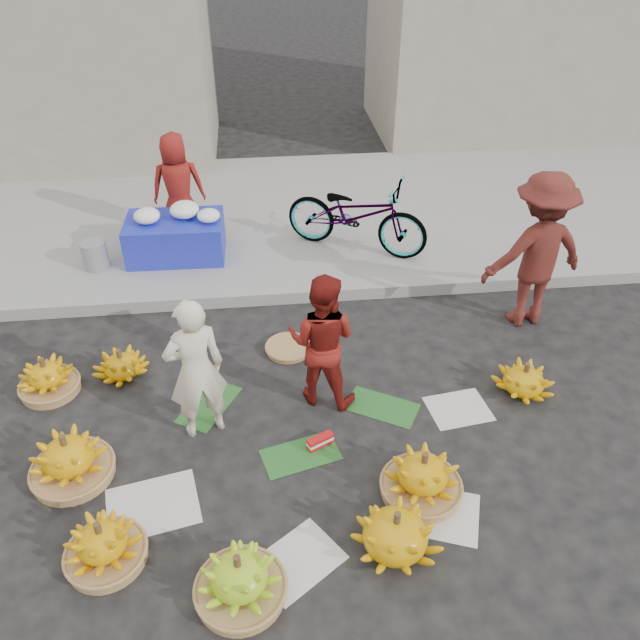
{
  "coord_description": "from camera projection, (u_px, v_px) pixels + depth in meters",
  "views": [
    {
      "loc": [
        -0.32,
        -3.82,
        4.06
      ],
      "look_at": [
        0.17,
        0.77,
        0.7
      ],
      "focal_mm": 35.0,
      "sensor_mm": 36.0,
      "label": 1
    }
  ],
  "objects": [
    {
      "name": "banana_bunch_5",
      "position": [
        524.0,
        380.0,
        5.88
      ],
      "size": [
        0.6,
        0.6,
        0.34
      ],
      "rotation": [
        0.0,
        0.0,
        -0.14
      ],
      "color": "#E1A70B",
      "rests_on": "ground"
    },
    {
      "name": "curb",
      "position": [
        292.0,
        293.0,
        7.21
      ],
      "size": [
        40.0,
        0.25,
        0.15
      ],
      "primitive_type": "cube",
      "color": "gray",
      "rests_on": "ground"
    },
    {
      "name": "banana_bunch_3",
      "position": [
        395.0,
        533.0,
        4.48
      ],
      "size": [
        0.79,
        0.79,
        0.41
      ],
      "rotation": [
        0.0,
        0.0,
        0.22
      ],
      "color": "#E1A70B",
      "rests_on": "ground"
    },
    {
      "name": "grey_bucket",
      "position": [
        95.0,
        255.0,
        7.49
      ],
      "size": [
        0.3,
        0.3,
        0.34
      ],
      "primitive_type": "cylinder",
      "color": "gray",
      "rests_on": "sidewalk"
    },
    {
      "name": "banana_bunch_7",
      "position": [
        122.0,
        365.0,
        6.08
      ],
      "size": [
        0.56,
        0.56,
        0.31
      ],
      "rotation": [
        0.0,
        0.0,
        0.16
      ],
      "color": "#E1A70B",
      "rests_on": "ground"
    },
    {
      "name": "banana_leaves",
      "position": [
        297.0,
        421.0,
        5.64
      ],
      "size": [
        2.0,
        1.0,
        0.0
      ],
      "primitive_type": null,
      "color": "#1C561E",
      "rests_on": "ground"
    },
    {
      "name": "banana_bunch_2",
      "position": [
        239.0,
        579.0,
        4.19
      ],
      "size": [
        0.62,
        0.62,
        0.43
      ],
      "rotation": [
        0.0,
        0.0,
        -0.06
      ],
      "color": "olive",
      "rests_on": "ground"
    },
    {
      "name": "vendor_cream",
      "position": [
        196.0,
        370.0,
        5.16
      ],
      "size": [
        0.58,
        0.48,
        1.38
      ],
      "primitive_type": "imported",
      "rotation": [
        0.0,
        0.0,
        3.47
      ],
      "color": "#F0E6C9",
      "rests_on": "ground"
    },
    {
      "name": "basket_spare",
      "position": [
        288.0,
        348.0,
        6.46
      ],
      "size": [
        0.5,
        0.5,
        0.05
      ],
      "primitive_type": "cylinder",
      "rotation": [
        0.0,
        0.0,
        0.11
      ],
      "color": "olive",
      "rests_on": "ground"
    },
    {
      "name": "building_left",
      "position": [
        12.0,
        30.0,
        9.76
      ],
      "size": [
        6.0,
        3.0,
        4.0
      ],
      "primitive_type": "cube",
      "color": "#9E9482",
      "rests_on": "sidewalk"
    },
    {
      "name": "incense_stack",
      "position": [
        320.0,
        441.0,
        5.38
      ],
      "size": [
        0.25,
        0.17,
        0.1
      ],
      "primitive_type": "cube",
      "rotation": [
        0.0,
        0.0,
        0.46
      ],
      "color": "red",
      "rests_on": "ground"
    },
    {
      "name": "banana_bunch_6",
      "position": [
        47.0,
        378.0,
        5.88
      ],
      "size": [
        0.55,
        0.55,
        0.39
      ],
      "rotation": [
        0.0,
        0.0,
        0.13
      ],
      "color": "olive",
      "rests_on": "ground"
    },
    {
      "name": "flower_table",
      "position": [
        176.0,
        235.0,
        7.67
      ],
      "size": [
        1.19,
        0.76,
        0.68
      ],
      "rotation": [
        0.0,
        0.0,
        -0.02
      ],
      "color": "#1A23AF",
      "rests_on": "sidewalk"
    },
    {
      "name": "bicycle",
      "position": [
        356.0,
        214.0,
        7.68
      ],
      "size": [
        1.4,
        1.9,
        0.95
      ],
      "primitive_type": "imported",
      "rotation": [
        0.0,
        0.0,
        1.09
      ],
      "color": "gray",
      "rests_on": "sidewalk"
    },
    {
      "name": "banana_bunch_1",
      "position": [
        103.0,
        545.0,
        4.42
      ],
      "size": [
        0.64,
        0.64,
        0.41
      ],
      "rotation": [
        0.0,
        0.0,
        -0.38
      ],
      "color": "olive",
      "rests_on": "ground"
    },
    {
      "name": "vendor_red",
      "position": [
        322.0,
        340.0,
        5.52
      ],
      "size": [
        0.79,
        0.71,
        1.33
      ],
      "primitive_type": "imported",
      "rotation": [
        0.0,
        0.0,
        2.76
      ],
      "color": "maroon",
      "rests_on": "ground"
    },
    {
      "name": "newspaper_scatter",
      "position": [
        320.0,
        512.0,
        4.84
      ],
      "size": [
        3.2,
        1.8,
        0.0
      ],
      "primitive_type": null,
      "color": "silver",
      "rests_on": "ground"
    },
    {
      "name": "ground",
      "position": [
        310.0,
        437.0,
        5.49
      ],
      "size": [
        80.0,
        80.0,
        0.0
      ],
      "primitive_type": "plane",
      "color": "black",
      "rests_on": "ground"
    },
    {
      "name": "banana_bunch_4",
      "position": [
        422.0,
        476.0,
        4.9
      ],
      "size": [
        0.64,
        0.64,
        0.44
      ],
      "rotation": [
        0.0,
        0.0,
        0.11
      ],
      "color": "olive",
      "rests_on": "ground"
    },
    {
      "name": "flower_vendor",
      "position": [
        178.0,
        186.0,
        7.89
      ],
      "size": [
        0.7,
        0.49,
        1.35
      ],
      "primitive_type": "imported",
      "rotation": [
        0.0,
        0.0,
        3.23
      ],
      "color": "maroon",
      "rests_on": "sidewalk"
    },
    {
      "name": "banana_bunch_0",
      "position": [
        69.0,
        459.0,
        5.03
      ],
      "size": [
        0.77,
        0.77,
        0.45
      ],
      "rotation": [
        0.0,
        0.0,
        -0.42
      ],
      "color": "olive",
      "rests_on": "ground"
    },
    {
      "name": "man_striped",
      "position": [
        537.0,
        252.0,
        6.42
      ],
      "size": [
        1.19,
        0.79,
        1.71
      ],
      "primitive_type": "imported",
      "rotation": [
        0.0,
        0.0,
        3.29
      ],
      "color": "maroon",
      "rests_on": "ground"
    },
    {
      "name": "sidewalk",
      "position": [
        282.0,
        213.0,
        8.91
      ],
      "size": [
        40.0,
        4.0,
        0.12
      ],
      "primitive_type": "cube",
      "color": "gray",
      "rests_on": "ground"
    }
  ]
}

